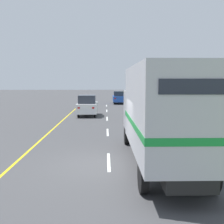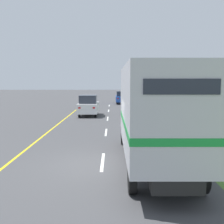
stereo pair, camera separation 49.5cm
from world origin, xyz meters
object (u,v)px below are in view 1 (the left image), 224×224
Objects in this scene: lead_car_white at (87,105)px; highway_sign at (203,103)px; horse_trailer_truck at (162,112)px; lead_car_blue_ahead at (119,97)px; roadside_tree_mid at (224,79)px.

highway_sign reaches higher than lead_car_white.
horse_trailer_truck is at bearing -76.57° from lead_car_white.
lead_car_white is at bearing 139.37° from highway_sign.
lead_car_blue_ahead is 16.74m from roadside_tree_mid.
lead_car_blue_ahead is at bearing 126.04° from roadside_tree_mid.
roadside_tree_mid is (13.40, 1.37, 2.47)m from lead_car_white.
highway_sign is at bearing -120.19° from roadside_tree_mid.
lead_car_blue_ahead is (3.66, 14.75, -0.05)m from lead_car_white.
lead_car_white is at bearing -174.15° from roadside_tree_mid.
lead_car_white is 1.42× the size of highway_sign.
horse_trailer_truck is at bearing -119.06° from roadside_tree_mid.
lead_car_blue_ahead is at bearing 90.26° from horse_trailer_truck.
highway_sign is 10.08m from roadside_tree_mid.
lead_car_white reaches higher than lead_car_blue_ahead.
roadside_tree_mid reaches higher than lead_car_white.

